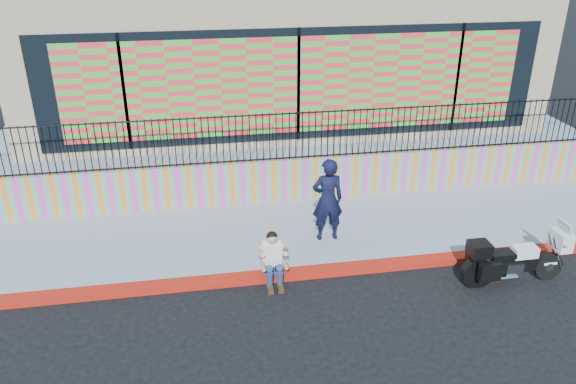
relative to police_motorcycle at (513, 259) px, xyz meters
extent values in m
plane|color=black|center=(-3.34, 0.90, -0.54)|extent=(90.00, 90.00, 0.00)
cube|color=#A80C0E|center=(-3.34, 0.90, -0.47)|extent=(16.00, 0.30, 0.15)
cube|color=#9098AC|center=(-3.34, 2.55, -0.47)|extent=(16.00, 3.00, 0.15)
cube|color=#FA41A9|center=(-3.34, 4.15, 0.16)|extent=(16.00, 0.20, 1.10)
cube|color=#9098AC|center=(-3.34, 9.25, 0.08)|extent=(16.00, 10.00, 1.25)
cube|color=tan|center=(-3.34, 9.05, 2.71)|extent=(14.00, 8.00, 4.00)
cube|color=black|center=(-3.34, 5.03, 2.31)|extent=(12.60, 0.04, 2.80)
cube|color=#F7363E|center=(-3.34, 5.00, 2.31)|extent=(11.48, 0.02, 2.40)
cylinder|color=black|center=(0.79, 0.00, -0.25)|extent=(0.58, 0.12, 0.58)
cylinder|color=black|center=(-0.71, 0.00, -0.25)|extent=(0.58, 0.12, 0.58)
cube|color=black|center=(0.04, 0.00, -0.10)|extent=(0.84, 0.25, 0.30)
cube|color=silver|center=(0.00, 0.00, -0.19)|extent=(0.35, 0.30, 0.27)
cube|color=white|center=(0.20, 0.00, 0.15)|extent=(0.49, 0.28, 0.21)
cube|color=black|center=(-0.27, 0.00, 0.13)|extent=(0.49, 0.30, 0.11)
cube|color=white|center=(0.95, 0.00, 0.32)|extent=(0.27, 0.46, 0.37)
cube|color=silver|center=(0.99, 0.00, 0.61)|extent=(0.16, 0.41, 0.30)
cube|color=black|center=(-0.76, 0.00, 0.30)|extent=(0.39, 0.37, 0.27)
cube|color=black|center=(-0.62, -0.27, -0.06)|extent=(0.42, 0.16, 0.35)
cube|color=black|center=(-0.62, 0.27, -0.06)|extent=(0.42, 0.16, 0.35)
cube|color=white|center=(0.79, 0.00, -0.16)|extent=(0.28, 0.14, 0.05)
imported|color=black|center=(-3.24, 2.09, 0.55)|extent=(0.69, 0.45, 1.88)
cube|color=navy|center=(-4.63, 0.94, -0.30)|extent=(0.36, 0.28, 0.18)
cube|color=white|center=(-4.63, 0.90, 0.05)|extent=(0.38, 0.27, 0.54)
sphere|color=tan|center=(-4.63, 0.86, 0.41)|extent=(0.21, 0.21, 0.21)
cube|color=#472814|center=(-4.73, 0.50, -0.49)|extent=(0.11, 0.26, 0.10)
cube|color=#472814|center=(-4.53, 0.50, -0.49)|extent=(0.11, 0.26, 0.10)
camera|label=1|loc=(-5.92, -8.46, 5.83)|focal=35.00mm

